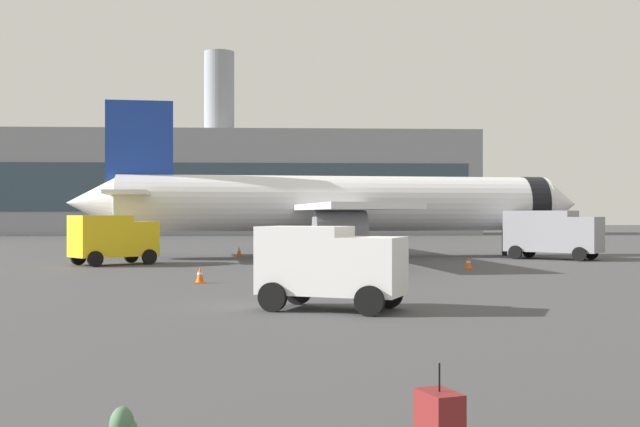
{
  "coord_description": "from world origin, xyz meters",
  "views": [
    {
      "loc": [
        -0.19,
        -5.32,
        2.99
      ],
      "look_at": [
        1.55,
        29.63,
        3.0
      ],
      "focal_mm": 44.66,
      "sensor_mm": 36.0,
      "label": 1
    }
  ],
  "objects": [
    {
      "name": "safety_cone_mid",
      "position": [
        -3.11,
        50.73,
        0.35
      ],
      "size": [
        0.44,
        0.44,
        0.7
      ],
      "color": "#F2590C",
      "rests_on": "ground"
    },
    {
      "name": "traveller_backpack",
      "position": [
        -2.23,
        5.13,
        0.23
      ],
      "size": [
        0.36,
        0.4,
        0.48
      ],
      "color": "#476B4C",
      "rests_on": "ground"
    },
    {
      "name": "safety_cone_far",
      "position": [
        4.91,
        34.72,
        0.29
      ],
      "size": [
        0.44,
        0.44,
        0.6
      ],
      "color": "#F2590C",
      "rests_on": "ground"
    },
    {
      "name": "safety_cone_near",
      "position": [
        -3.66,
        29.13,
        0.35
      ],
      "size": [
        0.44,
        0.44,
        0.71
      ],
      "color": "#F2590C",
      "rests_on": "ground"
    },
    {
      "name": "safety_cone_outer",
      "position": [
        10.06,
        37.59,
        0.3
      ],
      "size": [
        0.44,
        0.44,
        0.61
      ],
      "color": "#F2590C",
      "rests_on": "ground"
    },
    {
      "name": "cargo_van",
      "position": [
        1.33,
        19.29,
        1.45
      ],
      "size": [
        4.83,
        3.7,
        2.6
      ],
      "color": "white",
      "rests_on": "ground"
    },
    {
      "name": "service_truck",
      "position": [
        -9.98,
        41.68,
        1.61
      ],
      "size": [
        5.15,
        4.66,
        2.9
      ],
      "color": "yellow",
      "rests_on": "ground"
    },
    {
      "name": "rolling_suitcase",
      "position": [
        1.82,
        4.65,
        0.39
      ],
      "size": [
        0.59,
        0.74,
        1.1
      ],
      "color": "maroon",
      "rests_on": "ground"
    },
    {
      "name": "terminal_building",
      "position": [
        -13.08,
        111.57,
        7.5
      ],
      "size": [
        81.84,
        16.64,
        26.7
      ],
      "color": "gray",
      "rests_on": "ground"
    },
    {
      "name": "airplane_at_gate",
      "position": [
        3.64,
        49.36,
        3.66
      ],
      "size": [
        35.77,
        32.33,
        10.5
      ],
      "color": "white",
      "rests_on": "ground"
    },
    {
      "name": "fuel_truck",
      "position": [
        17.62,
        46.02,
        1.77
      ],
      "size": [
        6.2,
        5.59,
        3.2
      ],
      "color": "gray",
      "rests_on": "ground"
    }
  ]
}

